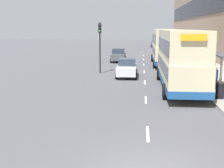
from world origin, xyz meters
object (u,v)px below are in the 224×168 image
car_2 (156,44)px  double_decker_bus_near (180,58)px  pedestrian_4 (213,72)px  car_1 (127,68)px  car_0 (118,55)px  litter_bin (220,90)px  double_decker_bus_ahead (164,46)px  traffic_light_far_kerb (100,39)px  pedestrian_1 (216,78)px

car_2 → double_decker_bus_near: bearing=-90.5°
pedestrian_4 → car_1: bearing=152.8°
car_0 → pedestrian_4: 18.78m
car_2 → pedestrian_4: 48.79m
double_decker_bus_near → car_1: double_decker_bus_near is taller
car_0 → car_2: car_0 is taller
car_0 → litter_bin: size_ratio=4.21×
double_decker_bus_near → car_0: 19.36m
double_decker_bus_ahead → litter_bin: size_ratio=9.99×
car_0 → pedestrian_4: (8.62, -16.69, 0.23)m
traffic_light_far_kerb → car_0: bearing=84.6°
car_1 → traffic_light_far_kerb: 4.38m
car_1 → litter_bin: size_ratio=3.81×
double_decker_bus_ahead → car_0: 6.78m
pedestrian_4 → litter_bin: pedestrian_4 is taller
double_decker_bus_ahead → pedestrian_1: 16.11m
car_1 → litter_bin: car_1 is taller
pedestrian_4 → litter_bin: size_ratio=1.78×
car_1 → pedestrian_4: (6.87, -3.53, 0.25)m
car_0 → pedestrian_1: (8.30, -19.09, 0.10)m
litter_bin → double_decker_bus_near: bearing=119.8°
double_decker_bus_ahead → car_1: 10.81m
car_0 → traffic_light_far_kerb: 11.19m
double_decker_bus_near → litter_bin: (2.08, -3.63, -1.62)m
car_0 → pedestrian_4: bearing=117.3°
double_decker_bus_ahead → traffic_light_far_kerb: size_ratio=2.11×
double_decker_bus_near → car_0: size_ratio=2.61×
pedestrian_4 → traffic_light_far_kerb: bearing=148.9°
double_decker_bus_near → litter_bin: 4.48m
car_0 → litter_bin: bearing=109.8°
car_0 → pedestrian_1: car_0 is taller
double_decker_bus_ahead → car_1: bearing=-112.1°
car_0 → car_2: (6.30, 32.05, -0.03)m
car_2 → traffic_light_far_kerb: bearing=-99.7°
double_decker_bus_ahead → car_0: bearing=150.8°
pedestrian_1 → pedestrian_4: bearing=82.5°
car_2 → litter_bin: car_2 is taller
car_0 → pedestrian_4: size_ratio=2.37×
car_1 → pedestrian_4: pedestrian_4 is taller
pedestrian_1 → traffic_light_far_kerb: bearing=138.6°
pedestrian_1 → double_decker_bus_ahead: bearing=99.0°
car_1 → pedestrian_4: size_ratio=2.14×
double_decker_bus_near → pedestrian_4: double_decker_bus_near is taller
double_decker_bus_near → car_1: 6.81m
car_2 → litter_bin: (1.62, -54.08, -0.16)m
litter_bin → double_decker_bus_ahead: bearing=96.5°
pedestrian_4 → traffic_light_far_kerb: 11.49m
double_decker_bus_near → car_2: (0.45, 50.45, -1.46)m
double_decker_bus_ahead → litter_bin: 18.99m
pedestrian_1 → litter_bin: 2.98m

